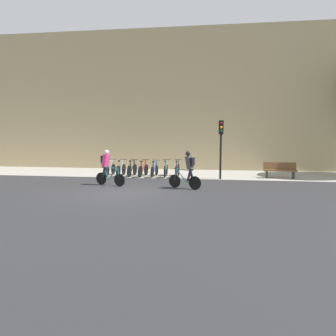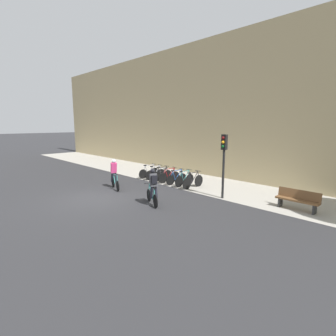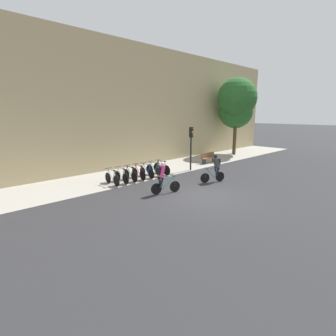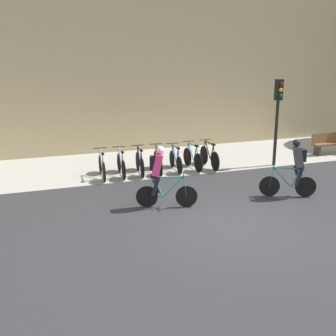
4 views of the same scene
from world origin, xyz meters
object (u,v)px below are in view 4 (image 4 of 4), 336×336
at_px(cyclist_grey, 295,166).
at_px(parked_bike_5, 193,158).
at_px(parked_bike_3, 158,161).
at_px(traffic_light_pole, 278,106).
at_px(parked_bike_0, 102,166).
at_px(parked_bike_1, 121,165).
at_px(parked_bike_2, 140,163).
at_px(cyclist_pink, 160,174).
at_px(parked_bike_6, 209,157).
at_px(parked_bike_4, 176,160).
at_px(bench, 331,143).

xyz_separation_m(cyclist_grey, parked_bike_5, (-1.63, 3.91, -0.54)).
relative_size(parked_bike_3, traffic_light_pole, 0.51).
distance_m(parked_bike_0, parked_bike_1, 0.68).
bearing_deg(parked_bike_2, cyclist_pink, -96.55).
relative_size(parked_bike_0, parked_bike_3, 1.02).
distance_m(parked_bike_5, parked_bike_6, 0.68).
height_order(parked_bike_4, bench, parked_bike_4).
relative_size(cyclist_grey, parked_bike_0, 1.03).
bearing_deg(parked_bike_3, parked_bike_4, -0.06).
relative_size(cyclist_pink, parked_bike_5, 1.03).
bearing_deg(parked_bike_0, parked_bike_5, 0.02).
bearing_deg(parked_bike_4, parked_bike_1, 179.97).
distance_m(traffic_light_pole, bench, 3.89).
height_order(cyclist_grey, parked_bike_6, cyclist_grey).
xyz_separation_m(parked_bike_2, traffic_light_pole, (5.18, -0.57, 1.86)).
bearing_deg(bench, traffic_light_pole, -165.79).
bearing_deg(parked_bike_3, parked_bike_6, 0.01).
bearing_deg(parked_bike_6, traffic_light_pole, -12.88).
distance_m(cyclist_pink, parked_bike_5, 4.23).
relative_size(parked_bike_0, traffic_light_pole, 0.52).
distance_m(parked_bike_5, bench, 6.50).
distance_m(parked_bike_6, bench, 5.83).
height_order(parked_bike_2, traffic_light_pole, traffic_light_pole).
xyz_separation_m(cyclist_pink, cyclist_grey, (4.06, -0.49, 0.00)).
xyz_separation_m(parked_bike_0, parked_bike_4, (2.71, -0.00, -0.01)).
relative_size(cyclist_grey, traffic_light_pole, 0.54).
bearing_deg(parked_bike_1, bench, 1.76).
distance_m(cyclist_pink, bench, 9.67).
height_order(parked_bike_2, parked_bike_4, parked_bike_2).
xyz_separation_m(parked_bike_2, parked_bike_4, (1.36, -0.00, -0.01)).
xyz_separation_m(parked_bike_0, parked_bike_3, (2.03, 0.00, 0.00)).
xyz_separation_m(cyclist_grey, parked_bike_3, (-2.99, 3.91, -0.55)).
height_order(parked_bike_2, parked_bike_3, parked_bike_2).
bearing_deg(parked_bike_4, parked_bike_2, 179.95).
xyz_separation_m(parked_bike_2, parked_bike_3, (0.68, -0.00, -0.00)).
relative_size(parked_bike_2, traffic_light_pole, 0.51).
relative_size(traffic_light_pole, bench, 1.80).
height_order(parked_bike_4, traffic_light_pole, traffic_light_pole).
bearing_deg(bench, parked_bike_0, -178.36).
relative_size(parked_bike_1, bench, 0.91).
bearing_deg(parked_bike_0, parked_bike_3, 0.01).
relative_size(parked_bike_1, traffic_light_pole, 0.50).
xyz_separation_m(parked_bike_1, parked_bike_4, (2.03, -0.00, -0.01)).
xyz_separation_m(parked_bike_4, bench, (7.18, 0.28, 0.09)).
relative_size(parked_bike_1, parked_bike_3, 0.98).
relative_size(parked_bike_0, parked_bike_4, 1.03).
bearing_deg(parked_bike_3, parked_bike_2, 179.96).
xyz_separation_m(cyclist_pink, parked_bike_2, (0.39, 3.42, -0.55)).
distance_m(cyclist_grey, parked_bike_5, 4.27).
xyz_separation_m(parked_bike_2, parked_bike_5, (2.03, 0.00, 0.01)).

